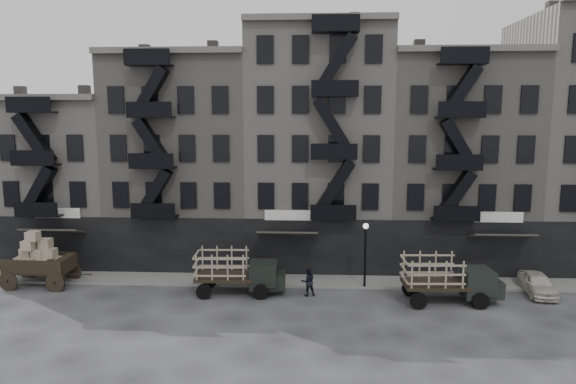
{
  "coord_description": "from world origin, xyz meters",
  "views": [
    {
      "loc": [
        -0.38,
        -29.15,
        11.1
      ],
      "look_at": [
        -1.97,
        4.0,
        6.02
      ],
      "focal_mm": 32.0,
      "sensor_mm": 36.0,
      "label": 1
    }
  ],
  "objects_px": {
    "stake_truck_east": "(448,276)",
    "car_east": "(537,283)",
    "wagon": "(38,254)",
    "stake_truck_west": "(237,269)",
    "pedestrian_mid": "(308,282)"
  },
  "relations": [
    {
      "from": "stake_truck_west",
      "to": "pedestrian_mid",
      "type": "xyz_separation_m",
      "value": [
        4.4,
        -0.21,
        -0.68
      ]
    },
    {
      "from": "stake_truck_west",
      "to": "pedestrian_mid",
      "type": "distance_m",
      "value": 4.45
    },
    {
      "from": "stake_truck_west",
      "to": "car_east",
      "type": "xyz_separation_m",
      "value": [
        18.62,
        0.79,
        -0.91
      ]
    },
    {
      "from": "stake_truck_west",
      "to": "wagon",
      "type": "bearing_deg",
      "value": 174.2
    },
    {
      "from": "car_east",
      "to": "wagon",
      "type": "bearing_deg",
      "value": -174.75
    },
    {
      "from": "wagon",
      "to": "stake_truck_east",
      "type": "distance_m",
      "value": 25.87
    },
    {
      "from": "car_east",
      "to": "stake_truck_west",
      "type": "bearing_deg",
      "value": -172.2
    },
    {
      "from": "stake_truck_east",
      "to": "car_east",
      "type": "xyz_separation_m",
      "value": [
        5.94,
        1.74,
        -0.96
      ]
    },
    {
      "from": "wagon",
      "to": "stake_truck_east",
      "type": "relative_size",
      "value": 0.76
    },
    {
      "from": "wagon",
      "to": "car_east",
      "type": "distance_m",
      "value": 31.78
    },
    {
      "from": "stake_truck_east",
      "to": "car_east",
      "type": "height_order",
      "value": "stake_truck_east"
    },
    {
      "from": "stake_truck_east",
      "to": "pedestrian_mid",
      "type": "distance_m",
      "value": 8.35
    },
    {
      "from": "car_east",
      "to": "stake_truck_east",
      "type": "bearing_deg",
      "value": -158.3
    },
    {
      "from": "wagon",
      "to": "stake_truck_west",
      "type": "xyz_separation_m",
      "value": [
        13.13,
        -0.85,
        -0.51
      ]
    },
    {
      "from": "stake_truck_west",
      "to": "car_east",
      "type": "bearing_deg",
      "value": 0.35
    }
  ]
}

